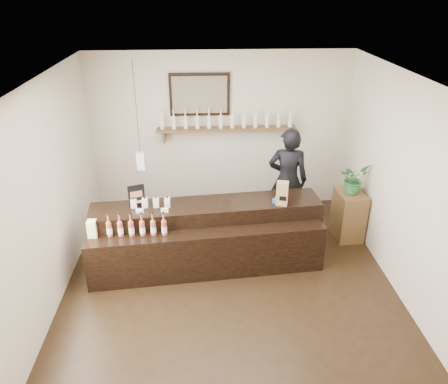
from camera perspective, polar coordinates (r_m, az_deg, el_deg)
name	(u,v)px	position (r m, az deg, el deg)	size (l,w,h in m)	color
ground	(230,286)	(6.18, 0.74, -12.14)	(5.00, 5.00, 0.00)	black
room_shell	(230,173)	(5.30, 0.85, 2.51)	(5.00, 5.00, 5.00)	beige
back_wall_decor	(212,115)	(7.51, -1.58, 10.06)	(2.66, 0.96, 1.69)	brown
counter	(207,237)	(6.39, -2.24, -5.95)	(3.36, 1.19, 1.08)	black
promo_sign	(137,196)	(6.23, -11.36, -0.49)	(0.23, 0.10, 0.33)	black
paper_bag	(282,193)	(6.20, 7.61, -0.19)	(0.19, 0.16, 0.35)	#977349
tape_dispenser	(277,200)	(6.30, 6.95, -1.10)	(0.14, 0.08, 0.11)	blue
side_cabinet	(348,215)	(7.33, 15.92, -2.88)	(0.43, 0.57, 0.80)	brown
potted_plant	(353,179)	(7.05, 16.55, 1.69)	(0.43, 0.37, 0.48)	#2C7036
shopkeeper	(288,174)	(7.13, 8.36, 2.40)	(0.73, 0.48, 1.99)	black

